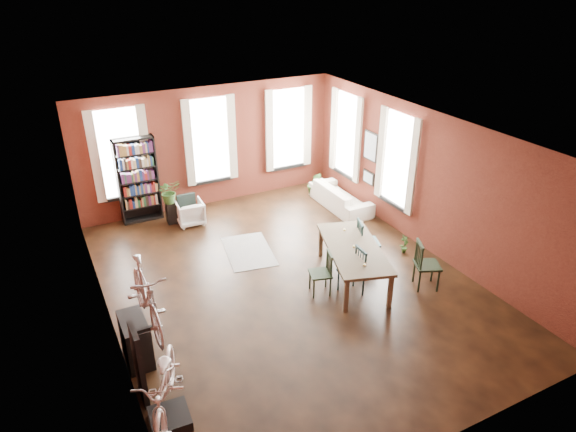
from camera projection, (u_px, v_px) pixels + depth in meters
room at (285, 175)px, 10.34m from camera, size 9.00×9.04×3.22m
dining_table at (353, 263)px, 10.63m from camera, size 1.67×2.48×0.78m
dining_chair_a at (351, 272)px, 10.15m from camera, size 0.47×0.47×0.97m
dining_chair_b at (320, 273)px, 10.17m from camera, size 0.51×0.51×0.90m
dining_chair_c at (427, 265)px, 10.33m from camera, size 0.63×0.63×1.03m
dining_chair_d at (368, 242)px, 11.20m from camera, size 0.59×0.59×1.01m
bookshelf at (138, 180)px, 12.81m from camera, size 1.00×0.32×2.20m
white_armchair at (190, 211)px, 12.95m from camera, size 0.69×0.65×0.67m
cream_sofa at (341, 193)px, 13.79m from camera, size 0.61×2.08×0.81m
striped_rug at (249, 251)px, 11.83m from camera, size 1.28×1.77×0.01m
bike_trainer at (170, 419)px, 7.40m from camera, size 0.60×0.60×0.16m
bike_wall_rack at (139, 365)px, 7.58m from camera, size 0.16×0.60×1.30m
console_table at (136, 340)px, 8.46m from camera, size 0.40×0.80×0.80m
plant_stand at (172, 212)px, 13.03m from camera, size 0.29×0.29×0.57m
plant_by_sofa at (314, 191)px, 14.58m from camera, size 0.64×0.80×0.32m
plant_small at (404, 250)px, 11.75m from camera, size 0.34×0.48×0.15m
bicycle_floor at (162, 363)px, 6.96m from camera, size 0.97×1.17×1.89m
bicycle_hung at (143, 276)px, 7.02m from camera, size 0.47×1.00×1.66m
plant_on_stand at (169, 194)px, 12.77m from camera, size 0.62×0.67×0.47m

